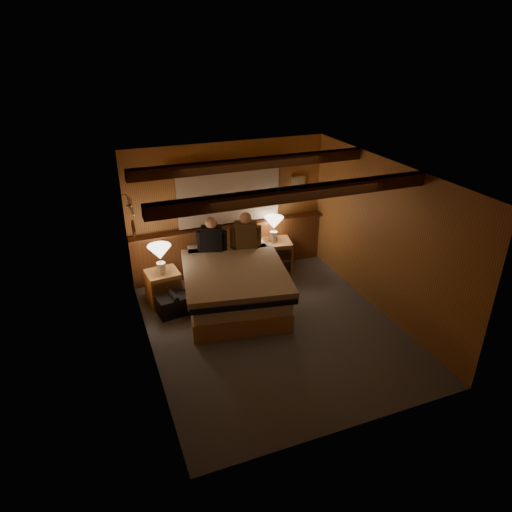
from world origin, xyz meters
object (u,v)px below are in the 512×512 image
lamp_right (274,224)px  person_left (212,237)px  lamp_left (160,254)px  person_right (246,233)px  nightstand_left (164,287)px  duffel_bag (174,305)px  bed (234,285)px  nightstand_right (275,256)px

lamp_right → person_left: (-1.21, -0.17, 0.01)m
lamp_left → person_right: (1.51, 0.19, 0.06)m
person_left → person_right: person_right is taller
nightstand_left → person_left: size_ratio=0.90×
lamp_left → person_right: 1.52m
person_right → duffel_bag: size_ratio=1.20×
bed → lamp_right: size_ratio=5.01×
bed → person_right: (0.44, 0.65, 0.59)m
lamp_right → person_left: person_left is taller
duffel_bag → nightstand_left: bearing=92.0°
bed → lamp_right: lamp_right is taller
bed → duffel_bag: bed is taller
nightstand_left → nightstand_right: (2.15, 0.36, 0.03)m
bed → nightstand_right: (1.09, 0.86, -0.06)m
nightstand_left → person_left: 1.15m
lamp_left → person_right: person_right is taller
lamp_right → nightstand_left: bearing=-169.2°
lamp_right → duffel_bag: (-2.05, -0.82, -0.77)m
nightstand_left → duffel_bag: 0.44m
nightstand_left → bed: bearing=-30.3°
nightstand_left → duffel_bag: nightstand_left is taller
nightstand_left → person_left: person_left is taller
nightstand_right → lamp_left: (-2.16, -0.39, 0.59)m
bed → nightstand_left: 1.17m
bed → nightstand_left: size_ratio=4.07×
lamp_right → nightstand_right: bearing=-60.3°
nightstand_left → nightstand_right: size_ratio=0.86×
nightstand_right → person_left: bearing=-162.1°
lamp_right → duffel_bag: lamp_right is taller
nightstand_left → lamp_right: bearing=5.4°
person_right → duffel_bag: bearing=-144.5°
person_right → nightstand_left: bearing=-160.5°
person_right → lamp_left: bearing=-159.4°
nightstand_right → person_left: 1.39m
person_left → duffel_bag: person_left is taller
bed → nightstand_right: bed is taller
nightstand_left → lamp_right: (2.13, 0.40, 0.65)m
nightstand_right → duffel_bag: size_ratio=1.17×
bed → person_right: 0.98m
person_right → nightstand_right: bearing=30.8°
lamp_right → person_left: size_ratio=0.73×
person_left → person_right: bearing=9.5°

